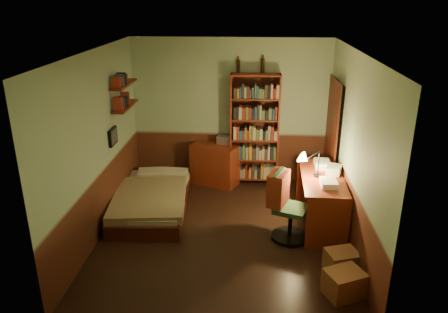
# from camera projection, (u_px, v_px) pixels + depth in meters

# --- Properties ---
(floor) EXTENTS (3.50, 4.00, 0.02)m
(floor) POSITION_uv_depth(u_px,v_px,m) (223.00, 233.00, 6.41)
(floor) COLOR black
(floor) RESTS_ON ground
(ceiling) EXTENTS (3.50, 4.00, 0.02)m
(ceiling) POSITION_uv_depth(u_px,v_px,m) (223.00, 51.00, 5.49)
(ceiling) COLOR silver
(ceiling) RESTS_ON wall_back
(wall_back) EXTENTS (3.50, 0.02, 2.60)m
(wall_back) POSITION_uv_depth(u_px,v_px,m) (231.00, 112.00, 7.83)
(wall_back) COLOR #95B590
(wall_back) RESTS_ON ground
(wall_left) EXTENTS (0.02, 4.00, 2.60)m
(wall_left) POSITION_uv_depth(u_px,v_px,m) (97.00, 146.00, 6.06)
(wall_left) COLOR #95B590
(wall_left) RESTS_ON ground
(wall_right) EXTENTS (0.02, 4.00, 2.60)m
(wall_right) POSITION_uv_depth(u_px,v_px,m) (354.00, 152.00, 5.84)
(wall_right) COLOR #95B590
(wall_right) RESTS_ON ground
(wall_front) EXTENTS (3.50, 0.02, 2.60)m
(wall_front) POSITION_uv_depth(u_px,v_px,m) (208.00, 222.00, 4.07)
(wall_front) COLOR #95B590
(wall_front) RESTS_ON ground
(doorway) EXTENTS (0.06, 0.90, 2.00)m
(doorway) POSITION_uv_depth(u_px,v_px,m) (333.00, 142.00, 7.16)
(doorway) COLOR black
(doorway) RESTS_ON ground
(door_trim) EXTENTS (0.02, 0.98, 2.08)m
(door_trim) POSITION_uv_depth(u_px,v_px,m) (331.00, 142.00, 7.16)
(door_trim) COLOR #39140B
(door_trim) RESTS_ON ground
(bed) EXTENTS (1.17, 2.03, 0.59)m
(bed) POSITION_uv_depth(u_px,v_px,m) (152.00, 193.00, 7.00)
(bed) COLOR olive
(bed) RESTS_ON ground
(dresser) EXTENTS (0.93, 0.71, 0.74)m
(dresser) POSITION_uv_depth(u_px,v_px,m) (215.00, 164.00, 7.94)
(dresser) COLOR maroon
(dresser) RESTS_ON ground
(mini_stereo) EXTENTS (0.28, 0.23, 0.13)m
(mini_stereo) POSITION_uv_depth(u_px,v_px,m) (224.00, 140.00, 7.89)
(mini_stereo) COLOR #B2B2B7
(mini_stereo) RESTS_ON dresser
(bookshelf) EXTENTS (0.86, 0.28, 2.01)m
(bookshelf) POSITION_uv_depth(u_px,v_px,m) (254.00, 130.00, 7.75)
(bookshelf) COLOR maroon
(bookshelf) RESTS_ON ground
(bottle_left) EXTENTS (0.08, 0.08, 0.22)m
(bottle_left) POSITION_uv_depth(u_px,v_px,m) (238.00, 66.00, 7.48)
(bottle_left) COLOR black
(bottle_left) RESTS_ON bookshelf
(bottle_right) EXTENTS (0.08, 0.08, 0.24)m
(bottle_right) POSITION_uv_depth(u_px,v_px,m) (263.00, 66.00, 7.45)
(bottle_right) COLOR black
(bottle_right) RESTS_ON bookshelf
(desk) EXTENTS (0.66, 1.49, 0.79)m
(desk) POSITION_uv_depth(u_px,v_px,m) (320.00, 200.00, 6.52)
(desk) COLOR maroon
(desk) RESTS_ON ground
(paper_stack) EXTENTS (0.28, 0.33, 0.11)m
(paper_stack) POSITION_uv_depth(u_px,v_px,m) (334.00, 170.00, 6.47)
(paper_stack) COLOR silver
(paper_stack) RESTS_ON desk
(desk_lamp) EXTENTS (0.18, 0.18, 0.55)m
(desk_lamp) POSITION_uv_depth(u_px,v_px,m) (319.00, 159.00, 6.29)
(desk_lamp) COLOR black
(desk_lamp) RESTS_ON desk
(office_chair) EXTENTS (0.67, 0.63, 1.08)m
(office_chair) POSITION_uv_depth(u_px,v_px,m) (291.00, 205.00, 6.07)
(office_chair) COLOR #2D4E2D
(office_chair) RESTS_ON ground
(red_jacket) EXTENTS (0.31, 0.44, 0.47)m
(red_jacket) POSITION_uv_depth(u_px,v_px,m) (283.00, 154.00, 5.72)
(red_jacket) COLOR #A83923
(red_jacket) RESTS_ON office_chair
(wall_shelf_lower) EXTENTS (0.20, 0.90, 0.03)m
(wall_shelf_lower) POSITION_uv_depth(u_px,v_px,m) (125.00, 106.00, 6.97)
(wall_shelf_lower) COLOR maroon
(wall_shelf_lower) RESTS_ON wall_left
(wall_shelf_upper) EXTENTS (0.20, 0.90, 0.03)m
(wall_shelf_upper) POSITION_uv_depth(u_px,v_px,m) (124.00, 84.00, 6.85)
(wall_shelf_upper) COLOR maroon
(wall_shelf_upper) RESTS_ON wall_left
(framed_picture) EXTENTS (0.04, 0.32, 0.26)m
(framed_picture) POSITION_uv_depth(u_px,v_px,m) (113.00, 137.00, 6.64)
(framed_picture) COLOR black
(framed_picture) RESTS_ON wall_left
(cardboard_box_a) EXTENTS (0.52, 0.48, 0.32)m
(cardboard_box_a) POSITION_uv_depth(u_px,v_px,m) (344.00, 284.00, 5.03)
(cardboard_box_a) COLOR brown
(cardboard_box_a) RESTS_ON ground
(cardboard_box_b) EXTENTS (0.46, 0.41, 0.27)m
(cardboard_box_b) POSITION_uv_depth(u_px,v_px,m) (342.00, 261.00, 5.49)
(cardboard_box_b) COLOR brown
(cardboard_box_b) RESTS_ON ground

